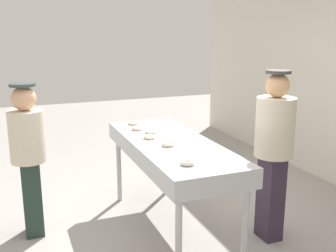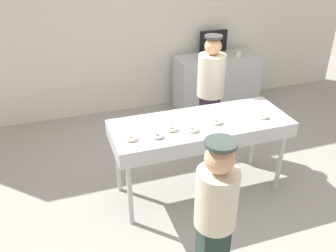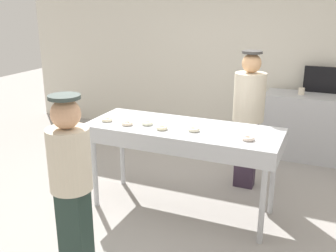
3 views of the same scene
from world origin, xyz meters
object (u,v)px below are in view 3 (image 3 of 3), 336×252
(sugar_donut_3, at_px, (127,123))
(menu_display, at_px, (322,80))
(fryer_conveyor, at_px, (183,135))
(paper_cup_0, at_px, (301,91))
(sugar_donut_0, at_px, (147,123))
(sugar_donut_2, at_px, (194,129))
(sugar_donut_4, at_px, (107,120))
(worker_baker, at_px, (249,111))
(sugar_donut_1, at_px, (248,138))
(customer_waiting, at_px, (71,177))
(prep_counter, at_px, (316,128))
(sugar_donut_5, at_px, (162,128))

(sugar_donut_3, height_order, menu_display, menu_display)
(fryer_conveyor, distance_m, paper_cup_0, 2.35)
(sugar_donut_0, relative_size, sugar_donut_3, 1.00)
(sugar_donut_2, distance_m, sugar_donut_4, 0.99)
(sugar_donut_0, distance_m, paper_cup_0, 2.60)
(paper_cup_0, bearing_deg, worker_baker, -111.05)
(menu_display, bearing_deg, sugar_donut_4, -129.54)
(sugar_donut_0, distance_m, menu_display, 2.95)
(sugar_donut_2, height_order, worker_baker, worker_baker)
(sugar_donut_0, xyz_separation_m, sugar_donut_1, (1.09, -0.06, 0.00))
(sugar_donut_1, bearing_deg, menu_display, 78.27)
(sugar_donut_1, height_order, menu_display, menu_display)
(sugar_donut_3, distance_m, customer_waiting, 1.17)
(prep_counter, bearing_deg, sugar_donut_5, -121.26)
(sugar_donut_3, bearing_deg, sugar_donut_2, 6.80)
(customer_waiting, bearing_deg, sugar_donut_3, 89.23)
(fryer_conveyor, xyz_separation_m, sugar_donut_2, (0.15, -0.09, 0.11))
(worker_baker, relative_size, paper_cup_0, 17.53)
(fryer_conveyor, height_order, sugar_donut_4, sugar_donut_4)
(sugar_donut_5, bearing_deg, fryer_conveyor, 45.69)
(fryer_conveyor, distance_m, sugar_donut_4, 0.86)
(sugar_donut_1, xyz_separation_m, customer_waiting, (-1.16, -1.19, -0.10))
(fryer_conveyor, relative_size, menu_display, 4.07)
(sugar_donut_2, distance_m, worker_baker, 1.01)
(sugar_donut_4, height_order, worker_baker, worker_baker)
(prep_counter, bearing_deg, sugar_donut_0, -125.88)
(paper_cup_0, bearing_deg, menu_display, 45.75)
(sugar_donut_3, distance_m, paper_cup_0, 2.78)
(fryer_conveyor, xyz_separation_m, menu_display, (1.24, 2.38, 0.26))
(worker_baker, height_order, menu_display, worker_baker)
(sugar_donut_5, xyz_separation_m, menu_display, (1.41, 2.55, 0.15))
(worker_baker, xyz_separation_m, prep_counter, (0.73, 1.29, -0.50))
(sugar_donut_0, relative_size, prep_counter, 0.08)
(worker_baker, bearing_deg, sugar_donut_3, 39.82)
(sugar_donut_2, height_order, prep_counter, sugar_donut_2)
(fryer_conveyor, relative_size, sugar_donut_4, 16.91)
(sugar_donut_0, distance_m, customer_waiting, 1.25)
(sugar_donut_3, bearing_deg, sugar_donut_1, 1.55)
(sugar_donut_0, relative_size, worker_baker, 0.07)
(sugar_donut_1, distance_m, sugar_donut_3, 1.28)
(sugar_donut_2, bearing_deg, paper_cup_0, 69.23)
(sugar_donut_0, relative_size, sugar_donut_5, 1.00)
(sugar_donut_2, relative_size, worker_baker, 0.07)
(prep_counter, bearing_deg, customer_waiting, -115.81)
(sugar_donut_2, relative_size, paper_cup_0, 1.26)
(sugar_donut_0, distance_m, sugar_donut_4, 0.47)
(sugar_donut_1, relative_size, sugar_donut_2, 1.00)
(menu_display, bearing_deg, sugar_donut_2, -113.75)
(fryer_conveyor, xyz_separation_m, sugar_donut_0, (-0.37, -0.08, 0.11))
(sugar_donut_2, distance_m, customer_waiting, 1.38)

